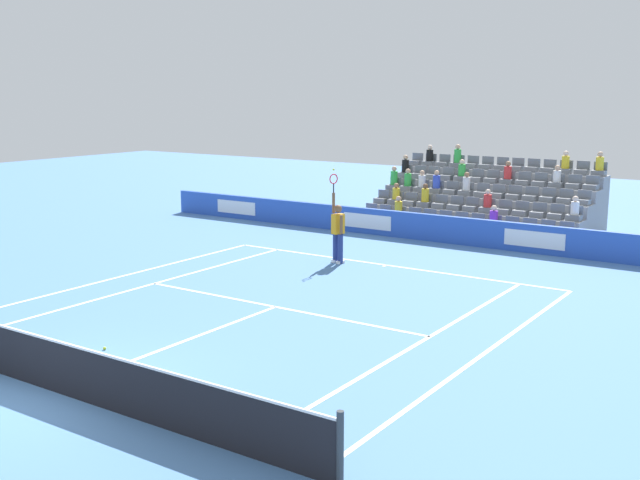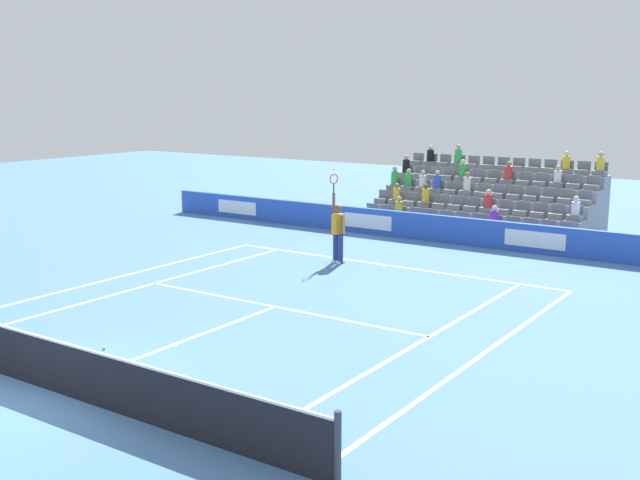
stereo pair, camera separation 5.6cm
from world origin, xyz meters
TOP-DOWN VIEW (x-y plane):
  - ground_plane at (0.00, 0.00)m, footprint 80.00×80.00m
  - line_baseline at (0.00, -11.89)m, footprint 10.97×0.10m
  - line_service at (0.00, -6.40)m, footprint 8.23×0.10m
  - line_centre_service at (0.00, -3.20)m, footprint 0.10×6.40m
  - line_singles_sideline_left at (4.12, -5.95)m, footprint 0.10×11.89m
  - line_singles_sideline_right at (-4.12, -5.95)m, footprint 0.10×11.89m
  - line_doubles_sideline_left at (5.49, -5.95)m, footprint 0.10×11.89m
  - line_doubles_sideline_right at (-5.49, -5.95)m, footprint 0.10×11.89m
  - line_centre_mark at (0.00, -11.79)m, footprint 0.10×0.20m
  - sponsor_barrier at (0.00, -16.10)m, footprint 24.82×0.22m
  - tennis_net at (0.00, 0.00)m, footprint 11.97×0.10m
  - tennis_player at (1.40, -11.36)m, footprint 0.51×0.43m
  - stadium_stand at (0.01, -19.66)m, footprint 8.06×4.75m
  - loose_tennis_ball at (0.95, -1.97)m, footprint 0.07×0.07m

SIDE VIEW (x-z plane):
  - ground_plane at x=0.00m, z-range 0.00..0.00m
  - line_baseline at x=0.00m, z-range 0.00..0.01m
  - line_service at x=0.00m, z-range 0.00..0.01m
  - line_centre_service at x=0.00m, z-range 0.00..0.01m
  - line_singles_sideline_left at x=4.12m, z-range 0.00..0.01m
  - line_singles_sideline_right at x=-4.12m, z-range 0.00..0.01m
  - line_doubles_sideline_left at x=5.49m, z-range 0.00..0.01m
  - line_doubles_sideline_right at x=-5.49m, z-range 0.00..0.01m
  - line_centre_mark at x=0.00m, z-range 0.00..0.01m
  - loose_tennis_ball at x=0.95m, z-range 0.00..0.07m
  - sponsor_barrier at x=0.00m, z-range 0.00..0.94m
  - tennis_net at x=0.00m, z-range -0.04..1.03m
  - stadium_stand at x=0.01m, z-range -0.69..2.34m
  - tennis_player at x=1.40m, z-range -0.43..2.42m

